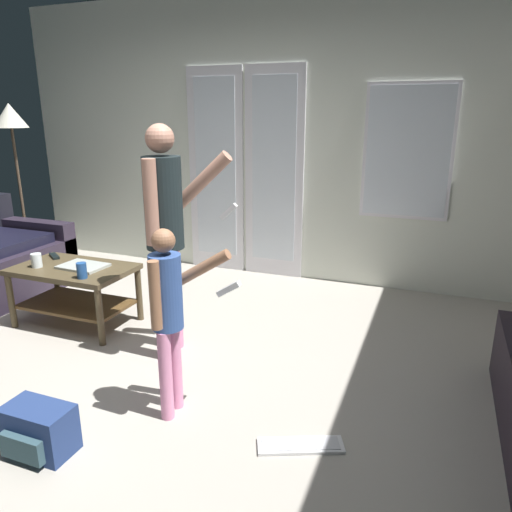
{
  "coord_description": "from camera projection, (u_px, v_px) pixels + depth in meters",
  "views": [
    {
      "loc": [
        1.75,
        -2.2,
        1.64
      ],
      "look_at": [
        0.76,
        0.38,
        0.82
      ],
      "focal_mm": 33.7,
      "sensor_mm": 36.0,
      "label": 1
    }
  ],
  "objects": [
    {
      "name": "floor_lamp",
      "position": [
        11.0,
        126.0,
        4.93
      ],
      "size": [
        0.34,
        0.34,
        1.74
      ],
      "color": "#3D2A27",
      "rests_on": "ground_plane"
    },
    {
      "name": "loose_keyboard",
      "position": [
        301.0,
        445.0,
        2.46
      ],
      "size": [
        0.46,
        0.29,
        0.02
      ],
      "color": "white",
      "rests_on": "ground_plane"
    },
    {
      "name": "wall_back_with_doors",
      "position": [
        262.0,
        143.0,
        4.8
      ],
      "size": [
        5.45,
        0.09,
        2.8
      ],
      "color": "silver",
      "rests_on": "ground_plane"
    },
    {
      "name": "laptop_closed",
      "position": [
        83.0,
        266.0,
        3.76
      ],
      "size": [
        0.36,
        0.27,
        0.02
      ],
      "primitive_type": "cube",
      "rotation": [
        0.0,
        0.0,
        -0.05
      ],
      "color": "#B0B7B0",
      "rests_on": "coffee_table"
    },
    {
      "name": "person_child",
      "position": [
        169.0,
        307.0,
        2.57
      ],
      "size": [
        0.46,
        0.31,
        1.08
      ],
      "color": "pink",
      "rests_on": "ground_plane"
    },
    {
      "name": "tv_remote_black",
      "position": [
        54.0,
        256.0,
        4.02
      ],
      "size": [
        0.17,
        0.14,
        0.02
      ],
      "primitive_type": "cube",
      "rotation": [
        0.0,
        0.0,
        -0.6
      ],
      "color": "black",
      "rests_on": "coffee_table"
    },
    {
      "name": "ground_plane",
      "position": [
        123.0,
        384.0,
        3.04
      ],
      "size": [
        5.45,
        4.9,
        0.02
      ],
      "primitive_type": "cube",
      "color": "#A7A095"
    },
    {
      "name": "backpack",
      "position": [
        38.0,
        430.0,
        2.4
      ],
      "size": [
        0.35,
        0.24,
        0.25
      ],
      "color": "navy",
      "rests_on": "ground_plane"
    },
    {
      "name": "coffee_table",
      "position": [
        75.0,
        283.0,
        3.81
      ],
      "size": [
        0.92,
        0.56,
        0.48
      ],
      "color": "#4D412A",
      "rests_on": "ground_plane"
    },
    {
      "name": "cup_by_laptop",
      "position": [
        82.0,
        271.0,
        3.5
      ],
      "size": [
        0.07,
        0.07,
        0.12
      ],
      "primitive_type": "cylinder",
      "color": "#224E90",
      "rests_on": "coffee_table"
    },
    {
      "name": "person_adult",
      "position": [
        166.0,
        222.0,
        3.17
      ],
      "size": [
        0.56,
        0.47,
        1.58
      ],
      "color": "pink",
      "rests_on": "ground_plane"
    },
    {
      "name": "cup_near_edge",
      "position": [
        36.0,
        260.0,
        3.76
      ],
      "size": [
        0.08,
        0.08,
        0.11
      ],
      "primitive_type": "cylinder",
      "color": "white",
      "rests_on": "coffee_table"
    }
  ]
}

